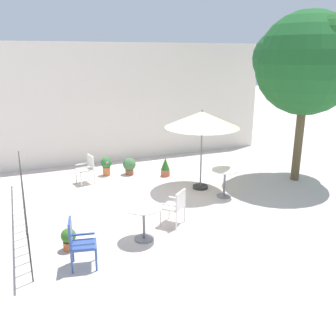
# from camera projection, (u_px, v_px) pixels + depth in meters

# --- Properties ---
(ground_plane) EXTENTS (60.00, 60.00, 0.00)m
(ground_plane) POSITION_uv_depth(u_px,v_px,m) (166.00, 199.00, 10.06)
(ground_plane) COLOR beige
(villa_facade) EXTENTS (11.40, 0.30, 4.17)m
(villa_facade) POSITION_uv_depth(u_px,v_px,m) (120.00, 103.00, 13.26)
(villa_facade) COLOR silver
(villa_facade) RESTS_ON ground
(terrace_railing) EXTENTS (0.03, 5.68, 1.01)m
(terrace_railing) POSITION_uv_depth(u_px,v_px,m) (23.00, 194.00, 8.55)
(terrace_railing) COLOR black
(terrace_railing) RESTS_ON ground
(shade_tree) EXTENTS (3.09, 2.94, 4.98)m
(shade_tree) POSITION_uv_depth(u_px,v_px,m) (307.00, 63.00, 10.59)
(shade_tree) COLOR brown
(shade_tree) RESTS_ON ground
(patio_umbrella_0) EXTENTS (2.09, 2.09, 2.32)m
(patio_umbrella_0) POSITION_uv_depth(u_px,v_px,m) (202.00, 120.00, 10.24)
(patio_umbrella_0) COLOR #2D2D2D
(patio_umbrella_0) RESTS_ON ground
(cafe_table_0) EXTENTS (0.77, 0.77, 0.75)m
(cafe_table_0) POSITION_uv_depth(u_px,v_px,m) (144.00, 217.00, 7.71)
(cafe_table_0) COLOR white
(cafe_table_0) RESTS_ON ground
(cafe_table_1) EXTENTS (0.72, 0.72, 0.78)m
(cafe_table_1) POSITION_uv_depth(u_px,v_px,m) (225.00, 178.00, 10.05)
(cafe_table_1) COLOR silver
(cafe_table_1) RESTS_ON ground
(patio_chair_0) EXTENTS (0.66, 0.65, 0.84)m
(patio_chair_0) POSITION_uv_depth(u_px,v_px,m) (176.00, 205.00, 8.39)
(patio_chair_0) COLOR white
(patio_chair_0) RESTS_ON ground
(patio_chair_1) EXTENTS (0.53, 0.52, 0.85)m
(patio_chair_1) POSITION_uv_depth(u_px,v_px,m) (87.00, 167.00, 11.15)
(patio_chair_1) COLOR white
(patio_chair_1) RESTS_ON ground
(patio_chair_2) EXTENTS (0.54, 0.51, 0.96)m
(patio_chair_2) POSITION_uv_depth(u_px,v_px,m) (78.00, 241.00, 6.69)
(patio_chair_2) COLOR #345095
(patio_chair_2) RESTS_ON ground
(potted_plant_0) EXTENTS (0.36, 0.38, 0.60)m
(potted_plant_0) POSITION_uv_depth(u_px,v_px,m) (106.00, 165.00, 11.89)
(potted_plant_0) COLOR #C96D3E
(potted_plant_0) RESTS_ON ground
(potted_plant_1) EXTENTS (0.42, 0.42, 0.55)m
(potted_plant_1) POSITION_uv_depth(u_px,v_px,m) (129.00, 165.00, 12.00)
(potted_plant_1) COLOR #9C533A
(potted_plant_1) RESTS_ON ground
(potted_plant_2) EXTENTS (0.30, 0.30, 0.46)m
(potted_plant_2) POSITION_uv_depth(u_px,v_px,m) (69.00, 238.00, 7.37)
(potted_plant_2) COLOR #BF5F32
(potted_plant_2) RESTS_ON ground
(potted_plant_3) EXTENTS (0.29, 0.29, 0.61)m
(potted_plant_3) POSITION_uv_depth(u_px,v_px,m) (165.00, 167.00, 11.82)
(potted_plant_3) COLOR #B1533B
(potted_plant_3) RESTS_ON ground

